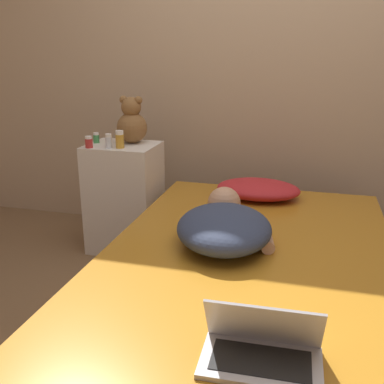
{
  "coord_description": "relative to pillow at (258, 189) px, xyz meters",
  "views": [
    {
      "loc": [
        0.23,
        -1.8,
        1.29
      ],
      "look_at": [
        -0.33,
        0.26,
        0.61
      ],
      "focal_mm": 42.0,
      "sensor_mm": 36.0,
      "label": 1
    }
  ],
  "objects": [
    {
      "name": "bottle_amber",
      "position": [
        -0.84,
        -0.1,
        0.28
      ],
      "size": [
        0.05,
        0.05,
        0.11
      ],
      "color": "gold",
      "rests_on": "nightstand"
    },
    {
      "name": "bed",
      "position": [
        0.06,
        -0.79,
        -0.27
      ],
      "size": [
        1.3,
        2.05,
        0.43
      ],
      "color": "#4C331E",
      "rests_on": "ground_plane"
    },
    {
      "name": "bottle_red",
      "position": [
        -1.03,
        -0.14,
        0.26
      ],
      "size": [
        0.05,
        0.05,
        0.07
      ],
      "color": "#B72D2D",
      "rests_on": "nightstand"
    },
    {
      "name": "bottle_clear",
      "position": [
        -0.91,
        -0.12,
        0.27
      ],
      "size": [
        0.04,
        0.04,
        0.09
      ],
      "color": "silver",
      "rests_on": "nightstand"
    },
    {
      "name": "pillow",
      "position": [
        0.0,
        0.0,
        0.0
      ],
      "size": [
        0.5,
        0.34,
        0.11
      ],
      "color": "red",
      "rests_on": "bed"
    },
    {
      "name": "ground_plane",
      "position": [
        0.06,
        -0.79,
        -0.48
      ],
      "size": [
        12.0,
        12.0,
        0.0
      ],
      "primitive_type": "plane",
      "color": "brown"
    },
    {
      "name": "teddy_bear",
      "position": [
        -0.83,
        0.07,
        0.36
      ],
      "size": [
        0.2,
        0.2,
        0.3
      ],
      "color": "brown",
      "rests_on": "nightstand"
    },
    {
      "name": "bottle_green",
      "position": [
        -1.05,
        0.01,
        0.26
      ],
      "size": [
        0.04,
        0.04,
        0.07
      ],
      "color": "#3D8E4C",
      "rests_on": "nightstand"
    },
    {
      "name": "wall_back",
      "position": [
        0.06,
        0.51,
        0.82
      ],
      "size": [
        8.0,
        0.06,
        2.6
      ],
      "color": "tan",
      "rests_on": "ground_plane"
    },
    {
      "name": "nightstand",
      "position": [
        -0.87,
        -0.0,
        -0.13
      ],
      "size": [
        0.44,
        0.36,
        0.71
      ],
      "color": "silver",
      "rests_on": "ground_plane"
    },
    {
      "name": "person_lying",
      "position": [
        -0.07,
        -0.69,
        0.03
      ],
      "size": [
        0.52,
        0.71,
        0.17
      ],
      "rotation": [
        0.0,
        0.0,
        0.19
      ],
      "color": "#2D3851",
      "rests_on": "bed"
    },
    {
      "name": "laptop",
      "position": [
        0.2,
        -1.49,
        -0.01
      ],
      "size": [
        0.35,
        0.21,
        0.19
      ],
      "rotation": [
        0.0,
        0.0,
        0.04
      ],
      "color": "silver",
      "rests_on": "bed"
    }
  ]
}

